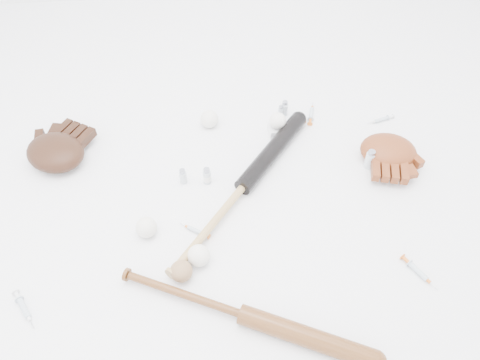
{
  "coord_description": "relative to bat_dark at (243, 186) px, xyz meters",
  "views": [
    {
      "loc": [
        -0.1,
        -1.04,
        1.35
      ],
      "look_at": [
        0.0,
        0.05,
        0.06
      ],
      "focal_mm": 35.0,
      "sensor_mm": 36.0,
      "label": 1
    }
  ],
  "objects": [
    {
      "name": "vial_4",
      "position": [
        -0.22,
        0.07,
        0.0
      ],
      "size": [
        0.03,
        0.03,
        0.07
      ],
      "primitive_type": "cylinder",
      "color": "silver",
      "rests_on": "ground"
    },
    {
      "name": "trading_card",
      "position": [
        -0.71,
        0.3,
        -0.03
      ],
      "size": [
        0.1,
        0.11,
        0.0
      ],
      "primitive_type": "cube",
      "rotation": [
        0.0,
        0.0,
        0.51
      ],
      "color": "gold",
      "rests_on": "ground"
    },
    {
      "name": "vial_2",
      "position": [
        -0.13,
        0.06,
        0.0
      ],
      "size": [
        0.03,
        0.03,
        0.07
      ],
      "primitive_type": "cylinder",
      "color": "silver",
      "rests_on": "ground"
    },
    {
      "name": "bat_dark",
      "position": [
        0.0,
        0.0,
        0.0
      ],
      "size": [
        0.61,
        0.76,
        0.07
      ],
      "primitive_type": null,
      "rotation": [
        0.0,
        0.0,
        0.91
      ],
      "color": "black",
      "rests_on": "ground"
    },
    {
      "name": "baseball_mid",
      "position": [
        -0.17,
        -0.28,
        0.0
      ],
      "size": [
        0.07,
        0.07,
        0.07
      ],
      "primitive_type": "sphere",
      "color": "white",
      "rests_on": "ground"
    },
    {
      "name": "syringe_3",
      "position": [
        0.53,
        -0.39,
        -0.02
      ],
      "size": [
        0.1,
        0.15,
        0.02
      ],
      "primitive_type": null,
      "rotation": [
        0.0,
        0.0,
        -1.05
      ],
      "color": "#ADBCC6",
      "rests_on": "ground"
    },
    {
      "name": "vial_3",
      "position": [
        0.49,
        0.09,
        0.01
      ],
      "size": [
        0.04,
        0.04,
        0.08
      ],
      "primitive_type": "cylinder",
      "color": "silver",
      "rests_on": "ground"
    },
    {
      "name": "baseball_upper",
      "position": [
        -0.11,
        0.37,
        0.0
      ],
      "size": [
        0.07,
        0.07,
        0.07
      ],
      "primitive_type": "sphere",
      "color": "white",
      "rests_on": "ground"
    },
    {
      "name": "vial_0",
      "position": [
        0.21,
        0.41,
        0.0
      ],
      "size": [
        0.03,
        0.03,
        0.07
      ],
      "primitive_type": "cylinder",
      "color": "silver",
      "rests_on": "ground"
    },
    {
      "name": "syringe_1",
      "position": [
        -0.18,
        -0.16,
        -0.03
      ],
      "size": [
        0.12,
        0.09,
        0.02
      ],
      "primitive_type": null,
      "rotation": [
        0.0,
        0.0,
        2.56
      ],
      "color": "#ADBCC6",
      "rests_on": "ground"
    },
    {
      "name": "pedestal",
      "position": [
        0.17,
        0.3,
        -0.02
      ],
      "size": [
        0.07,
        0.07,
        0.04
      ],
      "primitive_type": "cube",
      "rotation": [
        0.0,
        0.0,
        0.07
      ],
      "color": "white",
      "rests_on": "ground"
    },
    {
      "name": "baseball_on_pedestal",
      "position": [
        0.17,
        0.3,
        0.04
      ],
      "size": [
        0.07,
        0.07,
        0.07
      ],
      "primitive_type": "sphere",
      "color": "white",
      "rests_on": "pedestal"
    },
    {
      "name": "bat_wood",
      "position": [
        -0.05,
        -0.49,
        -0.0
      ],
      "size": [
        0.78,
        0.41,
        0.06
      ],
      "primitive_type": null,
      "rotation": [
        0.0,
        0.0,
        -0.44
      ],
      "color": "brown",
      "rests_on": "ground"
    },
    {
      "name": "baseball_aged",
      "position": [
        -0.23,
        -0.33,
        0.0
      ],
      "size": [
        0.07,
        0.07,
        0.07
      ],
      "primitive_type": "sphere",
      "color": "#966D48",
      "rests_on": "ground"
    },
    {
      "name": "vial_1",
      "position": [
        0.2,
        0.4,
        -0.0
      ],
      "size": [
        0.02,
        0.02,
        0.06
      ],
      "primitive_type": "cylinder",
      "color": "silver",
      "rests_on": "ground"
    },
    {
      "name": "baseball_left",
      "position": [
        -0.35,
        -0.15,
        0.0
      ],
      "size": [
        0.07,
        0.07,
        0.07
      ],
      "primitive_type": "sphere",
      "color": "white",
      "rests_on": "ground"
    },
    {
      "name": "glove_dark",
      "position": [
        -0.71,
        0.22,
        0.02
      ],
      "size": [
        0.38,
        0.38,
        0.1
      ],
      "primitive_type": null,
      "rotation": [
        0.0,
        0.0,
        -0.54
      ],
      "color": "black",
      "rests_on": "ground"
    },
    {
      "name": "glove_tan",
      "position": [
        0.58,
        0.12,
        0.01
      ],
      "size": [
        0.31,
        0.31,
        0.09
      ],
      "primitive_type": null,
      "rotation": [
        0.0,
        0.0,
        2.9
      ],
      "color": "maroon",
      "rests_on": "ground"
    },
    {
      "name": "syringe_0",
      "position": [
        -0.71,
        -0.4,
        -0.02
      ],
      "size": [
        0.11,
        0.15,
        0.02
      ],
      "primitive_type": null,
      "rotation": [
        0.0,
        0.0,
        -1.0
      ],
      "color": "#ADBCC6",
      "rests_on": "ground"
    },
    {
      "name": "syringe_2",
      "position": [
        0.33,
        0.39,
        -0.02
      ],
      "size": [
        0.07,
        0.16,
        0.02
      ],
      "primitive_type": null,
      "rotation": [
        0.0,
        0.0,
        1.29
      ],
      "color": "#ADBCC6",
      "rests_on": "ground"
    },
    {
      "name": "syringe_4",
      "position": [
        0.62,
        0.33,
        -0.02
      ],
      "size": [
        0.14,
        0.06,
        0.02
      ],
      "primitive_type": null,
      "rotation": [
        0.0,
        0.0,
        3.42
      ],
      "color": "#ADBCC6",
      "rests_on": "ground"
    }
  ]
}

